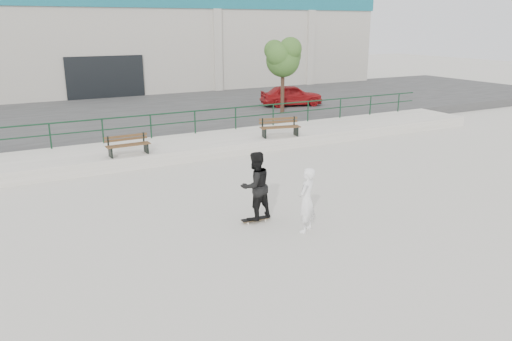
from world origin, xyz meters
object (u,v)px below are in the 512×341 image
bench_left (128,145)px  skateboard (255,219)px  tree (283,56)px  seated_skater (306,200)px  standing_skater (255,186)px  bench_right (280,127)px  red_car (291,95)px

bench_left → skateboard: bearing=-78.7°
tree → seated_skater: size_ratio=2.36×
bench_left → standing_skater: (1.65, -6.93, 0.16)m
bench_left → bench_right: bearing=-1.7°
skateboard → standing_skater: (-0.00, 0.00, 0.96)m
bench_left → standing_skater: bearing=-78.7°
bench_right → skateboard: bearing=-113.3°
bench_right → skateboard: 8.59m
bench_left → red_car: 13.48m
seated_skater → tree: bearing=-152.8°
red_car → skateboard: bearing=158.6°
bench_right → red_car: (4.95, 6.93, 0.23)m
skateboard → seated_skater: 1.65m
bench_left → red_car: bearing=29.1°
tree → standing_skater: size_ratio=2.15×
bench_right → skateboard: size_ratio=2.29×
bench_left → skateboard: 7.17m
red_car → seated_skater: red_car is taller
tree → red_car: tree is taller
tree → red_car: (1.67, 1.75, -2.40)m
tree → seated_skater: bearing=-118.9°
tree → standing_skater: (-8.21, -12.16, -2.49)m
bench_right → tree: (3.28, 5.18, 2.62)m
bench_right → red_car: size_ratio=0.49×
standing_skater → tree: bearing=-133.5°
seated_skater → bench_right: bearing=-150.5°
bench_left → red_car: red_car is taller
red_car → skateboard: 17.10m
bench_left → standing_skater: standing_skater is taller
bench_right → tree: tree is taller
bench_left → tree: bearing=25.8°
seated_skater → standing_skater: bearing=-88.2°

